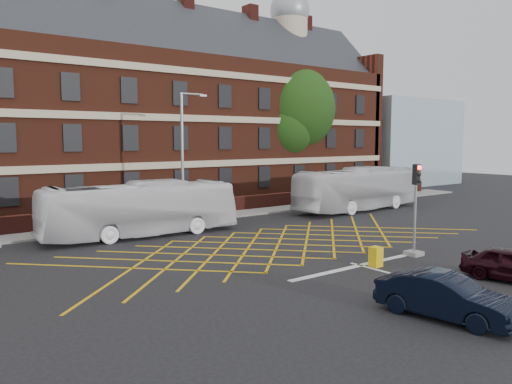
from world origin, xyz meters
TOP-DOWN VIEW (x-y plane):
  - ground at (0.00, 0.00)m, footprint 120.00×120.00m
  - victorian_building at (0.25, 22.00)m, footprint 51.00×12.17m
  - boundary_wall at (0.00, 13.00)m, footprint 56.00×0.50m
  - far_pavement at (0.00, 12.00)m, footprint 60.00×3.00m
  - glass_block at (34.00, 21.00)m, footprint 14.00×10.00m
  - box_junction_hatching at (0.00, 2.00)m, footprint 8.22×8.22m
  - stop_line at (0.00, -3.50)m, footprint 8.00×0.30m
  - bus_left at (-4.73, 8.34)m, footprint 11.16×3.30m
  - bus_right at (12.77, 7.89)m, footprint 11.86×3.28m
  - car_navy at (-2.83, -9.31)m, footprint 2.09×4.31m
  - deciduous_tree at (15.03, 18.39)m, footprint 8.42×8.39m
  - traffic_light_near at (3.45, -3.76)m, footprint 0.70×0.70m
  - street_lamp at (-1.19, 9.79)m, footprint 2.25×1.00m
  - utility_cabinet at (0.41, -4.01)m, footprint 0.46×0.44m

SIDE VIEW (x-z plane):
  - ground at x=0.00m, z-range 0.00..0.00m
  - box_junction_hatching at x=0.00m, z-range 0.00..0.02m
  - stop_line at x=0.00m, z-range 0.00..0.02m
  - far_pavement at x=0.00m, z-range 0.00..0.12m
  - utility_cabinet at x=0.41m, z-range 0.00..0.86m
  - boundary_wall at x=0.00m, z-range 0.00..1.10m
  - car_navy at x=-2.83m, z-range 0.00..1.36m
  - bus_left at x=-4.73m, z-range 0.00..3.07m
  - bus_right at x=12.77m, z-range 0.00..3.27m
  - traffic_light_near at x=3.45m, z-range -0.37..3.90m
  - street_lamp at x=-1.19m, z-range -1.34..6.91m
  - glass_block at x=34.00m, z-range 0.00..10.00m
  - deciduous_tree at x=15.03m, z-range 1.45..13.90m
  - victorian_building at x=0.25m, z-range -2.36..18.04m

